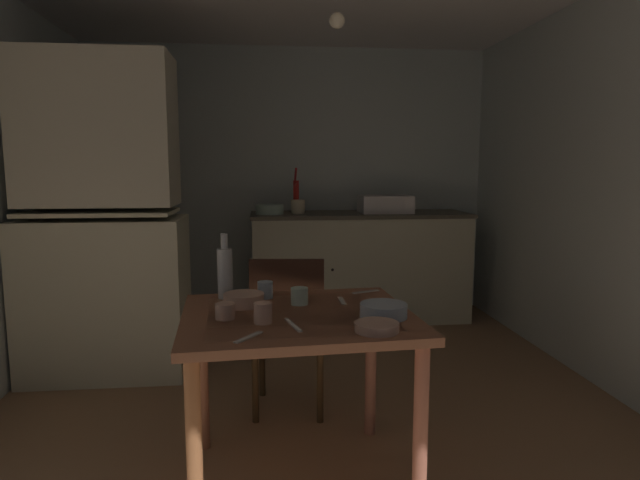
# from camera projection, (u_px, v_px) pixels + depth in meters

# --- Properties ---
(ground_plane) EXTENTS (4.92, 4.92, 0.00)m
(ground_plane) POSITION_uv_depth(u_px,v_px,m) (309.00, 398.00, 3.17)
(ground_plane) COLOR #8F6D4E
(wall_back) EXTENTS (3.66, 0.10, 2.39)m
(wall_back) POSITION_uv_depth(u_px,v_px,m) (289.00, 182.00, 4.99)
(wall_back) COLOR silver
(wall_back) RESTS_ON ground
(wall_right) EXTENTS (0.10, 4.02, 2.39)m
(wall_right) POSITION_uv_depth(u_px,v_px,m) (617.00, 191.00, 3.20)
(wall_right) COLOR silver
(wall_right) RESTS_ON ground
(hutch_cabinet) EXTENTS (1.00, 0.55, 2.03)m
(hutch_cabinet) POSITION_uv_depth(u_px,v_px,m) (103.00, 229.00, 3.44)
(hutch_cabinet) COLOR beige
(hutch_cabinet) RESTS_ON ground
(counter_cabinet) EXTENTS (1.88, 0.64, 0.94)m
(counter_cabinet) POSITION_uv_depth(u_px,v_px,m) (359.00, 266.00, 4.78)
(counter_cabinet) COLOR beige
(counter_cabinet) RESTS_ON ground
(sink_basin) EXTENTS (0.44, 0.34, 0.15)m
(sink_basin) POSITION_uv_depth(u_px,v_px,m) (385.00, 204.00, 4.73)
(sink_basin) COLOR silver
(sink_basin) RESTS_ON counter_cabinet
(hand_pump) EXTENTS (0.05, 0.27, 0.39)m
(hand_pump) POSITION_uv_depth(u_px,v_px,m) (296.00, 193.00, 4.68)
(hand_pump) COLOR #B21E19
(hand_pump) RESTS_ON counter_cabinet
(mixing_bowl_counter) EXTENTS (0.24, 0.24, 0.08)m
(mixing_bowl_counter) POSITION_uv_depth(u_px,v_px,m) (269.00, 209.00, 4.58)
(mixing_bowl_counter) COLOR #ADD1C1
(mixing_bowl_counter) RESTS_ON counter_cabinet
(stoneware_crock) EXTENTS (0.12, 0.12, 0.12)m
(stoneware_crock) POSITION_uv_depth(u_px,v_px,m) (298.00, 207.00, 4.63)
(stoneware_crock) COLOR beige
(stoneware_crock) RESTS_ON counter_cabinet
(dining_table) EXTENTS (0.99, 0.88, 0.74)m
(dining_table) POSITION_uv_depth(u_px,v_px,m) (298.00, 338.00, 2.25)
(dining_table) COLOR brown
(dining_table) RESTS_ON ground
(chair_far_side) EXTENTS (0.44, 0.44, 0.88)m
(chair_far_side) POSITION_uv_depth(u_px,v_px,m) (288.00, 330.00, 2.91)
(chair_far_side) COLOR #3D2A16
(chair_far_side) RESTS_ON ground
(serving_bowl_wide) EXTENTS (0.18, 0.18, 0.05)m
(serving_bowl_wide) POSITION_uv_depth(u_px,v_px,m) (244.00, 299.00, 2.36)
(serving_bowl_wide) COLOR tan
(serving_bowl_wide) RESTS_ON dining_table
(soup_bowl_small) EXTENTS (0.19, 0.19, 0.06)m
(soup_bowl_small) POSITION_uv_depth(u_px,v_px,m) (384.00, 310.00, 2.18)
(soup_bowl_small) COLOR #9EB2C6
(soup_bowl_small) RESTS_ON dining_table
(sauce_dish) EXTENTS (0.16, 0.16, 0.03)m
(sauce_dish) POSITION_uv_depth(u_px,v_px,m) (377.00, 327.00, 1.99)
(sauce_dish) COLOR tan
(sauce_dish) RESTS_ON dining_table
(mug_dark) EXTENTS (0.07, 0.07, 0.08)m
(mug_dark) POSITION_uv_depth(u_px,v_px,m) (265.00, 290.00, 2.49)
(mug_dark) COLOR #9EB2C6
(mug_dark) RESTS_ON dining_table
(teacup_cream) EXTENTS (0.08, 0.08, 0.06)m
(teacup_cream) POSITION_uv_depth(u_px,v_px,m) (225.00, 311.00, 2.16)
(teacup_cream) COLOR tan
(teacup_cream) RESTS_ON dining_table
(mug_tall) EXTENTS (0.08, 0.08, 0.07)m
(mug_tall) POSITION_uv_depth(u_px,v_px,m) (299.00, 296.00, 2.38)
(mug_tall) COLOR #ADD1C1
(mug_tall) RESTS_ON dining_table
(teacup_mint) EXTENTS (0.07, 0.07, 0.08)m
(teacup_mint) POSITION_uv_depth(u_px,v_px,m) (263.00, 313.00, 2.10)
(teacup_mint) COLOR tan
(teacup_mint) RESTS_ON dining_table
(glass_bottle) EXTENTS (0.07, 0.07, 0.30)m
(glass_bottle) POSITION_uv_depth(u_px,v_px,m) (225.00, 272.00, 2.49)
(glass_bottle) COLOR #B7BCC1
(glass_bottle) RESTS_ON dining_table
(table_knife) EXTENTS (0.06, 0.18, 0.00)m
(table_knife) POSITION_uv_depth(u_px,v_px,m) (293.00, 325.00, 2.07)
(table_knife) COLOR silver
(table_knife) RESTS_ON dining_table
(teaspoon_near_bowl) EXTENTS (0.10, 0.13, 0.00)m
(teaspoon_near_bowl) POSITION_uv_depth(u_px,v_px,m) (249.00, 337.00, 1.92)
(teaspoon_near_bowl) COLOR beige
(teaspoon_near_bowl) RESTS_ON dining_table
(teaspoon_by_cup) EXTENTS (0.02, 0.13, 0.00)m
(teaspoon_by_cup) POSITION_uv_depth(u_px,v_px,m) (342.00, 301.00, 2.44)
(teaspoon_by_cup) COLOR beige
(teaspoon_by_cup) RESTS_ON dining_table
(serving_spoon) EXTENTS (0.14, 0.07, 0.00)m
(serving_spoon) POSITION_uv_depth(u_px,v_px,m) (365.00, 292.00, 2.61)
(serving_spoon) COLOR beige
(serving_spoon) RESTS_ON dining_table
(pendant_bulb) EXTENTS (0.08, 0.08, 0.08)m
(pendant_bulb) POSITION_uv_depth(u_px,v_px,m) (337.00, 21.00, 2.73)
(pendant_bulb) COLOR #F9EFCC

